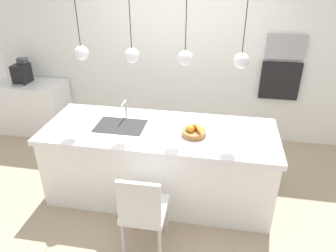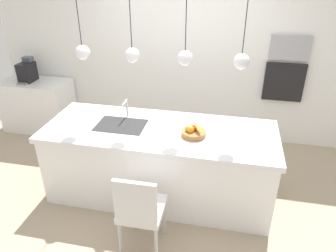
# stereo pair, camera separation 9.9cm
# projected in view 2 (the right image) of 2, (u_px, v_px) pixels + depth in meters

# --- Properties ---
(floor) EXTENTS (6.60, 6.60, 0.00)m
(floor) POSITION_uv_depth(u_px,v_px,m) (160.00, 192.00, 3.97)
(floor) COLOR tan
(floor) RESTS_ON ground
(back_wall) EXTENTS (6.00, 0.10, 2.60)m
(back_wall) POSITION_uv_depth(u_px,v_px,m) (184.00, 55.00, 4.80)
(back_wall) COLOR white
(back_wall) RESTS_ON ground
(kitchen_island) EXTENTS (2.62, 1.00, 0.90)m
(kitchen_island) POSITION_uv_depth(u_px,v_px,m) (160.00, 162.00, 3.76)
(kitchen_island) COLOR white
(kitchen_island) RESTS_ON ground
(sink_basin) EXTENTS (0.56, 0.40, 0.02)m
(sink_basin) POSITION_uv_depth(u_px,v_px,m) (121.00, 126.00, 3.64)
(sink_basin) COLOR #2D2D30
(sink_basin) RESTS_ON kitchen_island
(faucet) EXTENTS (0.02, 0.17, 0.22)m
(faucet) POSITION_uv_depth(u_px,v_px,m) (126.00, 106.00, 3.76)
(faucet) COLOR silver
(faucet) RESTS_ON kitchen_island
(fruit_bowl) EXTENTS (0.27, 0.27, 0.14)m
(fruit_bowl) POSITION_uv_depth(u_px,v_px,m) (193.00, 132.00, 3.40)
(fruit_bowl) COLOR #9E6B38
(fruit_bowl) RESTS_ON kitchen_island
(side_counter) EXTENTS (1.10, 0.60, 0.84)m
(side_counter) POSITION_uv_depth(u_px,v_px,m) (39.00, 105.00, 5.33)
(side_counter) COLOR white
(side_counter) RESTS_ON ground
(coffee_machine) EXTENTS (0.20, 0.35, 0.38)m
(coffee_machine) POSITION_uv_depth(u_px,v_px,m) (27.00, 71.00, 5.07)
(coffee_machine) COLOR black
(coffee_machine) RESTS_ON side_counter
(microwave) EXTENTS (0.54, 0.08, 0.34)m
(microwave) POSITION_uv_depth(u_px,v_px,m) (290.00, 48.00, 4.37)
(microwave) COLOR #9E9EA3
(microwave) RESTS_ON back_wall
(oven) EXTENTS (0.56, 0.08, 0.56)m
(oven) POSITION_uv_depth(u_px,v_px,m) (284.00, 82.00, 4.60)
(oven) COLOR black
(oven) RESTS_ON back_wall
(chair_near) EXTENTS (0.41, 0.44, 0.94)m
(chair_near) POSITION_uv_depth(u_px,v_px,m) (140.00, 209.00, 2.94)
(chair_near) COLOR silver
(chair_near) RESTS_ON ground
(pendant_light_left) EXTENTS (0.15, 0.15, 0.75)m
(pendant_light_left) POSITION_uv_depth(u_px,v_px,m) (83.00, 52.00, 3.32)
(pendant_light_left) COLOR silver
(pendant_light_center_left) EXTENTS (0.15, 0.15, 0.75)m
(pendant_light_center_left) POSITION_uv_depth(u_px,v_px,m) (132.00, 55.00, 3.22)
(pendant_light_center_left) COLOR silver
(pendant_light_center_right) EXTENTS (0.15, 0.15, 0.75)m
(pendant_light_center_right) POSITION_uv_depth(u_px,v_px,m) (185.00, 58.00, 3.12)
(pendant_light_center_right) COLOR silver
(pendant_light_right) EXTENTS (0.15, 0.15, 0.75)m
(pendant_light_right) POSITION_uv_depth(u_px,v_px,m) (241.00, 61.00, 3.02)
(pendant_light_right) COLOR silver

